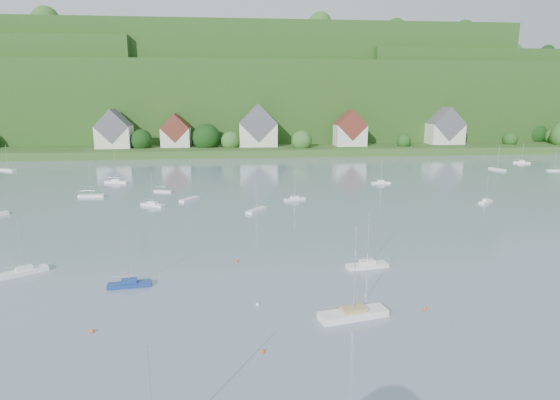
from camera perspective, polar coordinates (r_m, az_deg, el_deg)
The scene contains 17 objects.
far_shore_strip at distance 212.34m, azimuth -4.26°, elevation 6.62°, with size 600.00×60.00×3.00m, color #2C531F.
forested_ridge at distance 279.78m, azimuth -4.62°, elevation 12.42°, with size 620.00×181.22×69.89m.
village_building_0 at distance 204.78m, azimuth -19.92°, elevation 7.95°, with size 14.00×10.40×16.00m.
village_building_1 at distance 202.21m, azimuth -12.82°, elevation 8.12°, with size 12.00×9.36×14.00m.
village_building_2 at distance 199.84m, azimuth -2.76°, elevation 8.80°, with size 16.00×11.44×18.00m.
village_building_3 at distance 203.91m, azimuth 8.70°, elevation 8.51°, with size 13.00×10.40×15.50m.
village_building_4 at distance 222.96m, azimuth 19.84°, elevation 8.29°, with size 15.00×10.40×16.50m.
near_sailboat_1 at distance 61.73m, azimuth -18.21°, elevation -9.84°, with size 5.46×2.11×7.18m.
near_sailboat_2 at distance 51.70m, azimuth 9.09°, elevation -13.73°, with size 7.89×3.73×10.27m.
near_sailboat_3 at distance 66.05m, azimuth 10.79°, elevation -7.91°, with size 6.11×2.56×7.99m.
near_sailboat_6 at distance 71.63m, azimuth -29.18°, elevation -7.70°, with size 5.65×4.62×7.78m.
mooring_buoy_0 at distance 45.20m, azimuth -2.15°, elevation -18.43°, with size 0.41×0.41×0.41m, color #FB571B.
mooring_buoy_1 at distance 54.04m, azimuth -2.81°, elevation -12.96°, with size 0.43×0.43×0.43m, color white.
mooring_buoy_2 at distance 55.45m, azimuth 17.53°, elevation -12.88°, with size 0.44×0.44×0.44m, color #FB571B.
mooring_buoy_3 at distance 67.46m, azimuth -5.43°, elevation -7.68°, with size 0.43×0.43×0.43m, color #FB571B.
mooring_buoy_5 at distance 52.13m, azimuth -22.32°, elevation -14.96°, with size 0.46×0.46×0.46m, color #FB571B.
far_sailboat_cluster at distance 124.45m, azimuth -4.88°, elevation 1.90°, with size 191.01×68.85×8.71m.
Camera 1 is at (-5.19, -11.16, 23.25)m, focal length 29.42 mm.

